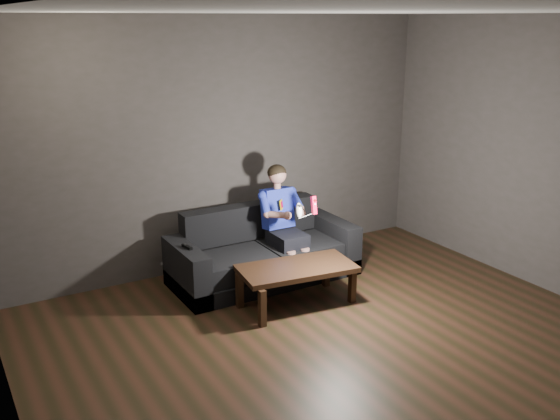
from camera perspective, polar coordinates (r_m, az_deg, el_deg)
floor at (r=5.21m, az=7.42°, el=-13.64°), size 5.00×5.00×0.00m
back_wall at (r=6.75m, az=-5.21°, el=5.93°), size 5.00×0.04×2.70m
left_wall at (r=3.75m, az=-23.74°, el=-4.80°), size 0.04×5.00×2.70m
ceiling at (r=4.48m, az=8.80°, el=17.52°), size 5.00×5.00×0.02m
sofa at (r=6.60m, az=-1.58°, el=-4.27°), size 1.94×0.84×0.75m
child at (r=6.52m, az=0.26°, el=-0.44°), size 0.47×0.58×1.16m
wii_remote_red at (r=6.14m, az=3.11°, el=0.45°), size 0.04×0.07×0.18m
nunchuk_white at (r=6.07m, az=1.75°, el=-0.04°), size 0.08×0.11×0.16m
wii_remote_black at (r=6.09m, az=-8.50°, el=-3.35°), size 0.06×0.15×0.03m
coffee_table at (r=5.97m, az=1.53°, el=-5.62°), size 1.16×0.69×0.40m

